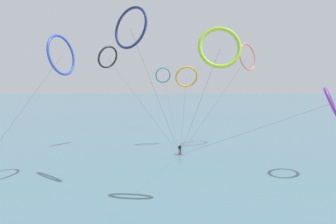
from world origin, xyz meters
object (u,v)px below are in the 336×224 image
at_px(kite_amber, 186,77).
at_px(kite_teal, 163,75).
at_px(surfer_magenta, 180,150).
at_px(kite_violet, 331,102).
at_px(kite_cobalt, 61,55).
at_px(kite_lime, 220,47).
at_px(kite_navy, 130,28).
at_px(kite_coral, 247,57).
at_px(kite_charcoal, 108,57).

xyz_separation_m(kite_amber, kite_teal, (-4.37, 17.85, 0.44)).
relative_size(surfer_magenta, kite_violet, 0.08).
relative_size(kite_cobalt, kite_violet, 0.86).
xyz_separation_m(kite_cobalt, kite_violet, (33.73, 0.39, -5.82)).
bearing_deg(kite_lime, kite_navy, 148.33).
relative_size(kite_lime, kite_violet, 0.85).
relative_size(kite_lime, kite_coral, 0.94).
relative_size(kite_lime, kite_navy, 0.84).
xyz_separation_m(kite_coral, kite_teal, (-15.63, 17.25, -3.21)).
bearing_deg(kite_amber, kite_violet, 130.90).
bearing_deg(kite_lime, kite_amber, 93.66).
height_order(kite_lime, kite_charcoal, kite_charcoal).
distance_m(kite_cobalt, kite_lime, 19.16).
distance_m(kite_teal, kite_navy, 35.73).
bearing_deg(kite_lime, kite_violet, 24.27).
bearing_deg(kite_cobalt, kite_navy, -78.43).
bearing_deg(surfer_magenta, kite_amber, -76.43).
relative_size(kite_lime, kite_teal, 0.70).
bearing_deg(kite_violet, kite_cobalt, 122.36).
distance_m(kite_lime, kite_violet, 18.31).
xyz_separation_m(kite_lime, kite_navy, (-9.43, 5.86, 2.88)).
bearing_deg(kite_navy, kite_lime, 7.25).
distance_m(kite_teal, kite_violet, 40.38).
height_order(kite_coral, kite_teal, kite_coral).
relative_size(kite_amber, kite_navy, 0.70).
height_order(kite_cobalt, kite_lime, kite_cobalt).
distance_m(kite_lime, kite_navy, 11.47).
xyz_separation_m(kite_charcoal, kite_navy, (6.25, -17.40, 2.18)).
bearing_deg(surfer_magenta, kite_coral, -123.97).
xyz_separation_m(surfer_magenta, kite_coral, (12.77, 7.32, 15.57)).
distance_m(kite_lime, kite_coral, 25.74).
bearing_deg(kite_coral, kite_cobalt, 170.94).
height_order(kite_coral, kite_charcoal, kite_coral).
distance_m(kite_cobalt, kite_charcoal, 16.78).
bearing_deg(kite_amber, kite_coral, 177.10).
bearing_deg(kite_teal, kite_cobalt, 59.18).
bearing_deg(kite_cobalt, kite_charcoal, 9.16).
bearing_deg(surfer_magenta, kite_violet, 179.55).
xyz_separation_m(kite_coral, kite_violet, (5.92, -16.71, -6.88)).
bearing_deg(kite_teal, kite_violet, 111.12).
distance_m(surfer_magenta, kite_navy, 21.57).
relative_size(kite_charcoal, kite_navy, 0.87).
bearing_deg(kite_charcoal, kite_cobalt, 32.42).
bearing_deg(kite_charcoal, kite_coral, 131.38).
height_order(kite_violet, kite_navy, kite_navy).
bearing_deg(kite_coral, kite_violet, -111.12).
distance_m(kite_coral, kite_violet, 19.01).
bearing_deg(kite_navy, kite_teal, 123.17).
xyz_separation_m(surfer_magenta, kite_amber, (1.51, 6.72, 11.92)).
bearing_deg(surfer_magenta, kite_cobalt, 59.25).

